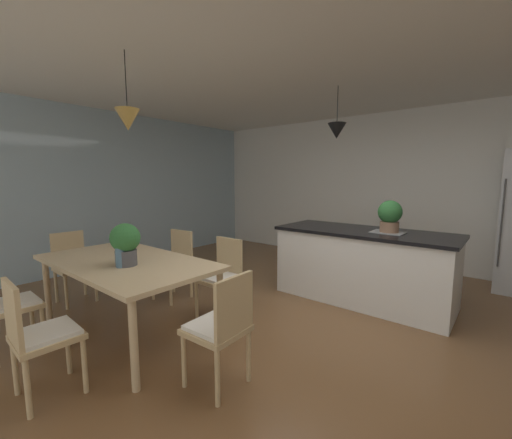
{
  "coord_description": "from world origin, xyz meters",
  "views": [
    {
      "loc": [
        1.46,
        -2.65,
        1.54
      ],
      "look_at": [
        -0.56,
        -0.18,
        1.13
      ],
      "focal_mm": 22.13,
      "sensor_mm": 36.0,
      "label": 1
    }
  ],
  "objects_px": {
    "chair_far_right": "(221,274)",
    "potted_plant_on_island": "(390,215)",
    "dining_table": "(126,266)",
    "vase_on_dining_table": "(121,257)",
    "potted_plant_on_table": "(125,242)",
    "chair_far_left": "(175,262)",
    "chair_near_right": "(38,334)",
    "kitchen_island": "(363,264)",
    "chair_window_end": "(73,264)",
    "chair_near_left": "(5,303)",
    "chair_kitchen_end": "(221,326)"
  },
  "relations": [
    {
      "from": "potted_plant_on_table",
      "to": "chair_kitchen_end",
      "type": "bearing_deg",
      "value": 4.82
    },
    {
      "from": "dining_table",
      "to": "chair_near_right",
      "type": "xyz_separation_m",
      "value": [
        0.42,
        -0.88,
        -0.21
      ]
    },
    {
      "from": "chair_window_end",
      "to": "kitchen_island",
      "type": "bearing_deg",
      "value": 39.89
    },
    {
      "from": "chair_far_right",
      "to": "chair_window_end",
      "type": "relative_size",
      "value": 1.0
    },
    {
      "from": "dining_table",
      "to": "vase_on_dining_table",
      "type": "relative_size",
      "value": 10.02
    },
    {
      "from": "chair_near_right",
      "to": "chair_near_left",
      "type": "bearing_deg",
      "value": -180.0
    },
    {
      "from": "dining_table",
      "to": "potted_plant_on_island",
      "type": "distance_m",
      "value": 2.97
    },
    {
      "from": "chair_near_left",
      "to": "chair_window_end",
      "type": "height_order",
      "value": "same"
    },
    {
      "from": "chair_near_left",
      "to": "potted_plant_on_island",
      "type": "relative_size",
      "value": 2.25
    },
    {
      "from": "potted_plant_on_island",
      "to": "chair_far_right",
      "type": "bearing_deg",
      "value": -132.74
    },
    {
      "from": "chair_near_right",
      "to": "potted_plant_on_table",
      "type": "relative_size",
      "value": 2.23
    },
    {
      "from": "chair_far_right",
      "to": "dining_table",
      "type": "bearing_deg",
      "value": -115.85
    },
    {
      "from": "chair_kitchen_end",
      "to": "potted_plant_on_island",
      "type": "xyz_separation_m",
      "value": [
        0.46,
        2.34,
        0.63
      ]
    },
    {
      "from": "chair_far_right",
      "to": "potted_plant_on_table",
      "type": "bearing_deg",
      "value": -103.78
    },
    {
      "from": "chair_kitchen_end",
      "to": "chair_window_end",
      "type": "relative_size",
      "value": 1.0
    },
    {
      "from": "chair_kitchen_end",
      "to": "potted_plant_on_island",
      "type": "relative_size",
      "value": 2.25
    },
    {
      "from": "chair_far_right",
      "to": "chair_window_end",
      "type": "height_order",
      "value": "same"
    },
    {
      "from": "kitchen_island",
      "to": "chair_far_right",
      "type": "bearing_deg",
      "value": -125.83
    },
    {
      "from": "dining_table",
      "to": "potted_plant_on_table",
      "type": "distance_m",
      "value": 0.35
    },
    {
      "from": "chair_far_right",
      "to": "potted_plant_on_table",
      "type": "relative_size",
      "value": 2.23
    },
    {
      "from": "chair_kitchen_end",
      "to": "potted_plant_on_island",
      "type": "height_order",
      "value": "potted_plant_on_island"
    },
    {
      "from": "chair_near_right",
      "to": "potted_plant_on_island",
      "type": "height_order",
      "value": "potted_plant_on_island"
    },
    {
      "from": "chair_near_left",
      "to": "potted_plant_on_table",
      "type": "bearing_deg",
      "value": 51.96
    },
    {
      "from": "chair_far_right",
      "to": "kitchen_island",
      "type": "height_order",
      "value": "kitchen_island"
    },
    {
      "from": "potted_plant_on_island",
      "to": "potted_plant_on_table",
      "type": "bearing_deg",
      "value": -123.13
    },
    {
      "from": "dining_table",
      "to": "potted_plant_on_table",
      "type": "bearing_deg",
      "value": -26.43
    },
    {
      "from": "chair_window_end",
      "to": "potted_plant_on_island",
      "type": "xyz_separation_m",
      "value": [
        3.1,
        2.34,
        0.63
      ]
    },
    {
      "from": "dining_table",
      "to": "chair_kitchen_end",
      "type": "xyz_separation_m",
      "value": [
        1.32,
        0.0,
        -0.21
      ]
    },
    {
      "from": "chair_window_end",
      "to": "kitchen_island",
      "type": "height_order",
      "value": "kitchen_island"
    },
    {
      "from": "dining_table",
      "to": "chair_near_right",
      "type": "height_order",
      "value": "chair_near_right"
    },
    {
      "from": "potted_plant_on_island",
      "to": "vase_on_dining_table",
      "type": "distance_m",
      "value": 2.96
    },
    {
      "from": "chair_far_right",
      "to": "potted_plant_on_island",
      "type": "relative_size",
      "value": 2.25
    },
    {
      "from": "dining_table",
      "to": "potted_plant_on_island",
      "type": "xyz_separation_m",
      "value": [
        1.78,
        2.34,
        0.42
      ]
    },
    {
      "from": "chair_far_left",
      "to": "potted_plant_on_island",
      "type": "height_order",
      "value": "potted_plant_on_island"
    },
    {
      "from": "chair_far_left",
      "to": "chair_far_right",
      "type": "height_order",
      "value": "same"
    },
    {
      "from": "chair_far_left",
      "to": "potted_plant_on_island",
      "type": "distance_m",
      "value": 2.72
    },
    {
      "from": "chair_far_left",
      "to": "chair_window_end",
      "type": "bearing_deg",
      "value": -135.26
    },
    {
      "from": "potted_plant_on_table",
      "to": "chair_window_end",
      "type": "bearing_deg",
      "value": 176.43
    },
    {
      "from": "chair_near_right",
      "to": "chair_far_right",
      "type": "relative_size",
      "value": 1.0
    },
    {
      "from": "chair_near_left",
      "to": "kitchen_island",
      "type": "height_order",
      "value": "kitchen_island"
    },
    {
      "from": "chair_kitchen_end",
      "to": "kitchen_island",
      "type": "bearing_deg",
      "value": 86.03
    },
    {
      "from": "chair_far_right",
      "to": "potted_plant_on_island",
      "type": "distance_m",
      "value": 2.09
    },
    {
      "from": "potted_plant_on_table",
      "to": "vase_on_dining_table",
      "type": "relative_size",
      "value": 2.06
    },
    {
      "from": "chair_far_left",
      "to": "kitchen_island",
      "type": "xyz_separation_m",
      "value": [
        1.91,
        1.46,
        -0.01
      ]
    },
    {
      "from": "dining_table",
      "to": "chair_near_left",
      "type": "relative_size",
      "value": 2.18
    },
    {
      "from": "chair_far_right",
      "to": "chair_near_right",
      "type": "bearing_deg",
      "value": -90.06
    },
    {
      "from": "chair_kitchen_end",
      "to": "potted_plant_on_table",
      "type": "bearing_deg",
      "value": -175.18
    },
    {
      "from": "chair_near_right",
      "to": "vase_on_dining_table",
      "type": "relative_size",
      "value": 4.59
    },
    {
      "from": "dining_table",
      "to": "potted_plant_on_island",
      "type": "height_order",
      "value": "potted_plant_on_island"
    },
    {
      "from": "kitchen_island",
      "to": "potted_plant_on_table",
      "type": "xyz_separation_m",
      "value": [
        -1.29,
        -2.43,
        0.5
      ]
    }
  ]
}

